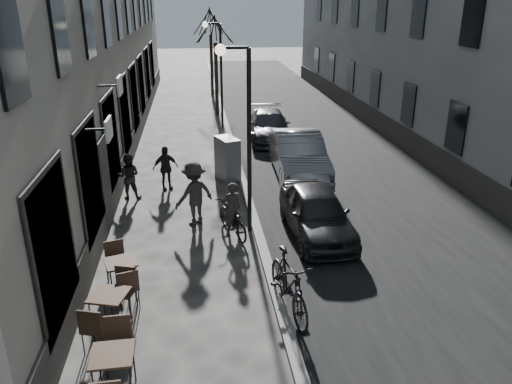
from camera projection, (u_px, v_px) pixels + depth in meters
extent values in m
plane|color=#34312F|center=(289.00, 382.00, 8.57)|extent=(120.00, 120.00, 0.00)
cube|color=black|center=(306.00, 135.00, 23.80)|extent=(7.30, 60.00, 0.00)
cube|color=slate|center=(230.00, 137.00, 23.35)|extent=(0.25, 60.00, 0.12)
cylinder|color=black|center=(249.00, 145.00, 13.20)|extent=(0.12, 0.12, 5.00)
cylinder|color=black|center=(235.00, 48.00, 12.24)|extent=(0.70, 0.08, 0.08)
sphere|color=#FFF2CC|center=(220.00, 50.00, 12.22)|extent=(0.28, 0.28, 0.28)
cylinder|color=black|center=(221.00, 77.00, 24.28)|extent=(0.12, 0.12, 5.00)
cylinder|color=black|center=(213.00, 23.00, 23.33)|extent=(0.70, 0.08, 0.08)
sphere|color=#FFF2CC|center=(205.00, 25.00, 23.30)|extent=(0.28, 0.28, 0.28)
cylinder|color=black|center=(216.00, 80.00, 27.24)|extent=(0.20, 0.20, 3.90)
cylinder|color=black|center=(212.00, 66.00, 32.78)|extent=(0.20, 0.20, 3.90)
cube|color=#302015|center=(112.00, 355.00, 8.00)|extent=(0.70, 0.70, 0.04)
cylinder|color=black|center=(99.00, 365.00, 8.37)|extent=(0.03, 0.03, 0.79)
cylinder|color=black|center=(134.00, 362.00, 8.45)|extent=(0.03, 0.03, 0.79)
cube|color=#302015|center=(109.00, 295.00, 9.62)|extent=(0.84, 0.84, 0.04)
cylinder|color=black|center=(91.00, 320.00, 9.55)|extent=(0.03, 0.03, 0.78)
cylinder|color=black|center=(119.00, 323.00, 9.46)|extent=(0.03, 0.03, 0.78)
cylinder|color=black|center=(104.00, 303.00, 10.07)|extent=(0.03, 0.03, 0.78)
cylinder|color=black|center=(130.00, 306.00, 9.98)|extent=(0.03, 0.03, 0.78)
cube|color=#302015|center=(120.00, 262.00, 10.86)|extent=(0.82, 0.82, 0.04)
cylinder|color=black|center=(112.00, 287.00, 10.67)|extent=(0.03, 0.03, 0.76)
cylinder|color=black|center=(137.00, 281.00, 10.88)|extent=(0.03, 0.03, 0.76)
cylinder|color=black|center=(107.00, 275.00, 11.13)|extent=(0.03, 0.03, 0.76)
cylinder|color=black|center=(132.00, 270.00, 11.34)|extent=(0.03, 0.03, 0.76)
cube|color=slate|center=(227.00, 159.00, 17.72)|extent=(0.91, 1.18, 1.56)
imported|color=black|center=(232.00, 219.00, 13.73)|extent=(1.16, 1.88, 0.93)
imported|color=#2B2825|center=(232.00, 209.00, 13.62)|extent=(0.64, 0.52, 1.52)
imported|color=black|center=(129.00, 176.00, 16.12)|extent=(0.79, 0.65, 1.52)
imported|color=#2A2725|center=(194.00, 194.00, 14.20)|extent=(1.40, 1.23, 1.87)
imported|color=black|center=(165.00, 168.00, 16.90)|extent=(0.96, 0.66, 1.51)
imported|color=black|center=(316.00, 212.00, 13.67)|extent=(1.66, 3.92, 1.32)
imported|color=gray|center=(298.00, 155.00, 18.15)|extent=(1.87, 4.87, 1.58)
imported|color=#34363D|center=(269.00, 126.00, 22.90)|extent=(2.13, 4.56, 1.29)
imported|color=black|center=(289.00, 285.00, 10.21)|extent=(0.96, 2.30, 1.34)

